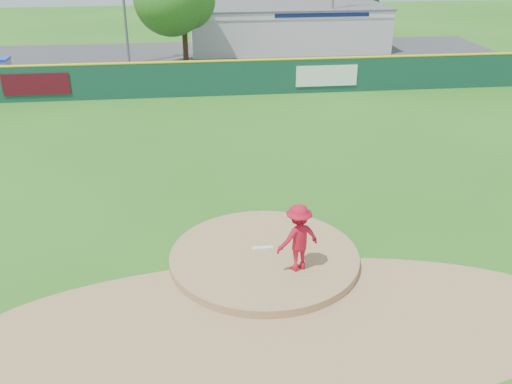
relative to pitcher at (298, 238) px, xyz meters
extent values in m
plane|color=#286B19|center=(-0.81, 0.88, -1.22)|extent=(120.00, 120.00, 0.00)
cylinder|color=#9E774C|center=(-0.81, 0.88, -1.22)|extent=(5.50, 5.50, 0.50)
cube|color=white|center=(-0.81, 1.18, -0.95)|extent=(0.60, 0.15, 0.04)
cylinder|color=#9E774C|center=(-0.81, -2.12, -1.22)|extent=(15.40, 15.40, 0.01)
cube|color=#38383A|center=(-0.81, 27.88, -1.21)|extent=(44.00, 16.00, 0.02)
imported|color=red|center=(0.00, 0.00, 0.00)|extent=(1.43, 1.12, 1.95)
imported|color=silver|center=(5.05, 21.47, -0.55)|extent=(5.02, 3.08, 1.30)
cube|color=silver|center=(5.19, 32.88, 0.38)|extent=(15.00, 8.00, 3.20)
cube|color=white|center=(5.19, 28.86, 1.78)|extent=(15.00, 0.06, 0.55)
cube|color=#0F194C|center=(7.19, 28.82, 1.78)|extent=(7.00, 0.03, 0.28)
cube|color=#59595B|center=(5.19, 32.88, 2.03)|extent=(15.20, 8.20, 0.12)
cube|color=#540C18|center=(-11.05, 18.80, -0.22)|extent=(3.60, 0.04, 1.20)
cube|color=white|center=(5.25, 18.80, -0.22)|extent=(3.60, 0.04, 1.20)
cube|color=gray|center=(-13.90, 22.46, -0.40)|extent=(1.08, 1.08, 1.65)
cube|color=#133F32|center=(-0.81, 18.88, -0.22)|extent=(40.00, 0.10, 2.00)
cylinder|color=yellow|center=(-0.81, 18.88, 0.78)|extent=(40.00, 0.14, 0.14)
cylinder|color=#382314|center=(-2.81, 25.88, 0.08)|extent=(0.36, 0.36, 2.60)
cylinder|color=#382314|center=(12.19, 36.88, -0.42)|extent=(0.40, 0.40, 1.60)
camera|label=1|loc=(-2.76, -13.22, 7.68)|focal=40.00mm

